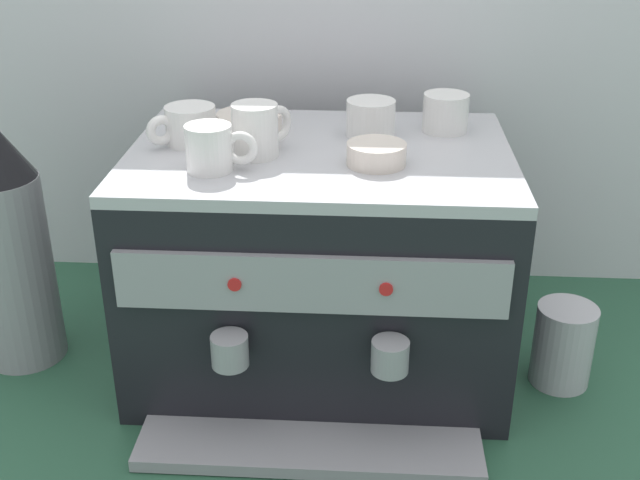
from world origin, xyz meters
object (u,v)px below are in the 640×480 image
object	(u,v)px
ceramic_cup_0	(212,148)
ceramic_cup_1	(188,125)
ceramic_cup_2	(371,117)
ceramic_cup_3	(257,130)
ceramic_cup_4	(446,112)
coffee_grinder	(7,243)
ceramic_bowl_0	(376,154)
ceramic_bowl_1	(250,124)
espresso_machine	(320,261)
milk_pitcher	(563,345)

from	to	relation	value
ceramic_cup_0	ceramic_cup_1	size ratio (longest dim) A/B	1.01
ceramic_cup_0	ceramic_cup_2	distance (m)	0.30
ceramic_cup_2	ceramic_cup_3	xyz separation A→B (m)	(-0.18, -0.11, 0.01)
ceramic_cup_2	ceramic_cup_3	size ratio (longest dim) A/B	1.13
ceramic_cup_2	ceramic_cup_4	bearing A→B (deg)	15.26
ceramic_cup_1	ceramic_cup_4	world-z (taller)	ceramic_cup_4
coffee_grinder	ceramic_cup_1	bearing A→B (deg)	7.76
ceramic_cup_0	ceramic_bowl_0	xyz separation A→B (m)	(0.25, 0.04, -0.02)
ceramic_cup_3	ceramic_cup_4	distance (m)	0.34
ceramic_bowl_0	ceramic_bowl_1	distance (m)	0.26
espresso_machine	ceramic_cup_1	xyz separation A→B (m)	(-0.22, 0.02, 0.23)
milk_pitcher	ceramic_cup_1	bearing A→B (deg)	174.02
espresso_machine	ceramic_cup_3	size ratio (longest dim) A/B	5.97
ceramic_cup_4	ceramic_cup_3	bearing A→B (deg)	-154.47
ceramic_cup_0	ceramic_cup_3	size ratio (longest dim) A/B	1.05
ceramic_cup_0	ceramic_cup_1	distance (m)	0.13
ceramic_bowl_1	coffee_grinder	bearing A→B (deg)	-165.55
espresso_machine	ceramic_cup_4	xyz separation A→B (m)	(0.21, 0.12, 0.23)
ceramic_cup_2	ceramic_cup_4	distance (m)	0.13
milk_pitcher	ceramic_cup_2	bearing A→B (deg)	158.83
ceramic_cup_0	ceramic_cup_2	world-z (taller)	ceramic_cup_0
ceramic_cup_3	ceramic_cup_4	size ratio (longest dim) A/B	0.91
ceramic_cup_2	ceramic_bowl_1	bearing A→B (deg)	-179.44
espresso_machine	milk_pitcher	distance (m)	0.44
ceramic_cup_2	ceramic_cup_4	xyz separation A→B (m)	(0.13, 0.04, 0.00)
ceramic_bowl_0	milk_pitcher	size ratio (longest dim) A/B	0.63
espresso_machine	ceramic_cup_1	distance (m)	0.32
ceramic_cup_0	ceramic_bowl_0	bearing A→B (deg)	9.41
espresso_machine	ceramic_cup_1	world-z (taller)	ceramic_cup_1
ceramic_cup_0	milk_pitcher	world-z (taller)	ceramic_cup_0
ceramic_bowl_1	ceramic_bowl_0	bearing A→B (deg)	-33.04
ceramic_bowl_1	ceramic_cup_1	bearing A→B (deg)	-145.59
ceramic_bowl_0	coffee_grinder	bearing A→B (deg)	176.87
ceramic_cup_1	ceramic_cup_3	bearing A→B (deg)	-21.27
ceramic_cup_4	milk_pitcher	bearing A→B (deg)	-38.22
ceramic_cup_3	ceramic_bowl_1	xyz separation A→B (m)	(-0.03, 0.11, -0.03)
milk_pitcher	ceramic_cup_4	bearing A→B (deg)	141.78
ceramic_cup_2	milk_pitcher	size ratio (longest dim) A/B	0.80
ceramic_cup_0	coffee_grinder	world-z (taller)	ceramic_cup_0
ceramic_bowl_1	coffee_grinder	xyz separation A→B (m)	(-0.41, -0.11, -0.19)
ceramic_cup_0	ceramic_cup_2	xyz separation A→B (m)	(0.24, 0.18, -0.00)
espresso_machine	ceramic_bowl_0	distance (m)	0.24
coffee_grinder	milk_pitcher	world-z (taller)	coffee_grinder
ceramic_cup_1	ceramic_cup_4	distance (m)	0.44
ceramic_cup_1	ceramic_bowl_0	size ratio (longest dim) A/B	1.17
milk_pitcher	ceramic_cup_3	bearing A→B (deg)	177.78
espresso_machine	coffee_grinder	world-z (taller)	coffee_grinder
ceramic_cup_2	ceramic_cup_3	world-z (taller)	ceramic_cup_3
espresso_machine	ceramic_bowl_0	bearing A→B (deg)	-32.55
ceramic_cup_1	milk_pitcher	size ratio (longest dim) A/B	0.74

